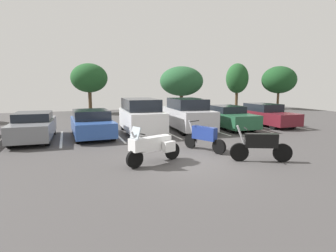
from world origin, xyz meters
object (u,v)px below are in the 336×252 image
object	(u,v)px
motorcycle_second	(204,137)
car_silver	(188,115)
car_white	(141,116)
car_grey	(34,127)
car_blue	(92,124)
car_maroon	(266,115)
motorcycle_touring	(153,146)
car_green	(228,117)
motorcycle_third	(261,146)

from	to	relation	value
motorcycle_second	car_silver	xyz separation A→B (m)	(1.57, 5.20, 0.34)
car_silver	car_white	bearing A→B (deg)	-178.28
car_grey	car_blue	distance (m)	2.80
motorcycle_second	car_blue	xyz separation A→B (m)	(-4.11, 4.90, 0.10)
car_white	car_maroon	size ratio (longest dim) A/B	0.97
motorcycle_touring	car_white	world-z (taller)	car_white
car_grey	car_green	size ratio (longest dim) A/B	0.93
car_white	car_green	bearing A→B (deg)	0.19
car_blue	car_silver	world-z (taller)	car_silver
motorcycle_second	car_grey	distance (m)	8.49
motorcycle_touring	car_green	xyz separation A→B (m)	(6.97, 6.24, 0.05)
motorcycle_third	car_white	distance (m)	7.70
car_maroon	car_white	bearing A→B (deg)	-179.00
motorcycle_third	car_maroon	size ratio (longest dim) A/B	0.43
motorcycle_third	car_grey	world-z (taller)	car_grey
motorcycle_touring	car_maroon	distance (m)	11.90
car_grey	motorcycle_second	bearing A→B (deg)	-35.55
car_blue	car_maroon	size ratio (longest dim) A/B	0.90
motorcycle_touring	car_green	bearing A→B (deg)	41.84
car_green	car_maroon	world-z (taller)	car_maroon
motorcycle_second	car_white	xyz separation A→B (m)	(-1.36, 5.11, 0.38)
motorcycle_touring	car_grey	size ratio (longest dim) A/B	0.48
motorcycle_touring	car_maroon	bearing A→B (deg)	32.37
car_green	car_maroon	xyz separation A→B (m)	(3.09, 0.13, 0.02)
motorcycle_third	car_blue	bearing A→B (deg)	126.70
motorcycle_second	car_green	size ratio (longest dim) A/B	0.41
motorcycle_third	car_white	xyz separation A→B (m)	(-2.51, 7.26, 0.41)
car_green	car_white	bearing A→B (deg)	-179.81
car_grey	car_white	bearing A→B (deg)	1.82
car_green	car_maroon	size ratio (longest dim) A/B	1.03
car_grey	car_white	size ratio (longest dim) A/B	0.99
motorcycle_third	car_silver	size ratio (longest dim) A/B	0.41
car_green	motorcycle_second	bearing A→B (deg)	-130.60
motorcycle_third	car_maroon	distance (m)	9.75
motorcycle_second	car_blue	bearing A→B (deg)	129.95
car_blue	motorcycle_third	bearing A→B (deg)	-53.30
motorcycle_second	car_white	bearing A→B (deg)	104.92
motorcycle_touring	motorcycle_third	size ratio (longest dim) A/B	1.07
car_white	motorcycle_third	bearing A→B (deg)	-70.91
motorcycle_third	car_white	world-z (taller)	car_white
car_grey	car_green	world-z (taller)	car_green
car_silver	car_green	distance (m)	2.83
car_maroon	motorcycle_touring	bearing A→B (deg)	-147.63
motorcycle_touring	car_silver	bearing A→B (deg)	56.69
motorcycle_third	car_silver	xyz separation A→B (m)	(0.42, 7.35, 0.36)
car_grey	car_green	xyz separation A→B (m)	(11.30, 0.20, -0.00)
motorcycle_third	car_maroon	xyz separation A→B (m)	(6.33, 7.42, 0.12)
motorcycle_touring	car_white	bearing A→B (deg)	78.99
motorcycle_touring	car_silver	world-z (taller)	car_silver
car_silver	car_green	world-z (taller)	car_silver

